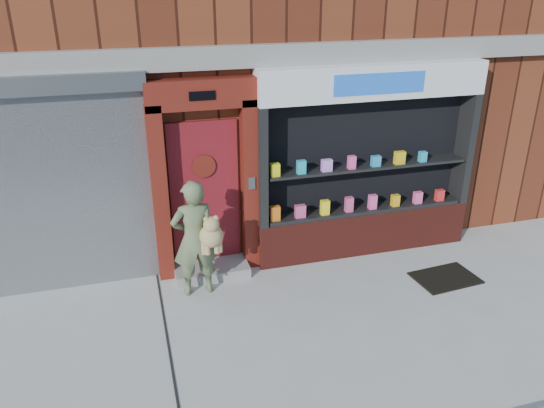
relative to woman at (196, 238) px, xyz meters
name	(u,v)px	position (x,y,z in m)	size (l,w,h in m)	color
ground	(294,333)	(1.00, -1.26, -0.86)	(80.00, 80.00, 0.00)	#9E9E99
shutter_bay	(33,177)	(-2.00, 0.67, 0.86)	(3.10, 0.30, 3.04)	gray
red_door_bay	(205,180)	(0.25, 0.60, 0.60)	(1.52, 0.58, 2.90)	#601810
pharmacy_bay	(366,171)	(2.75, 0.55, 0.51)	(3.50, 0.41, 3.00)	#5F1E16
woman	(196,238)	(0.00, 0.00, 0.00)	(0.69, 0.52, 1.70)	#5B6A46
doormat	(445,278)	(3.58, -0.64, -0.85)	(0.92, 0.64, 0.02)	black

